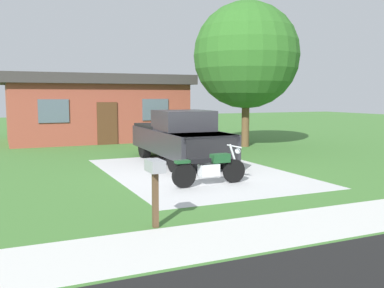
{
  "coord_description": "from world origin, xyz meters",
  "views": [
    {
      "loc": [
        -5.65,
        -12.39,
        2.42
      ],
      "look_at": [
        -0.13,
        0.03,
        0.9
      ],
      "focal_mm": 40.63,
      "sensor_mm": 36.0,
      "label": 1
    }
  ],
  "objects_px": {
    "shade_tree": "(246,55)",
    "motorcycle": "(210,168)",
    "pickup_truck": "(179,136)",
    "mailbox": "(155,175)",
    "neighbor_house": "(96,107)"
  },
  "relations": [
    {
      "from": "neighbor_house",
      "to": "pickup_truck",
      "type": "bearing_deg",
      "value": -83.46
    },
    {
      "from": "motorcycle",
      "to": "neighbor_house",
      "type": "distance_m",
      "value": 13.46
    },
    {
      "from": "motorcycle",
      "to": "pickup_truck",
      "type": "height_order",
      "value": "pickup_truck"
    },
    {
      "from": "motorcycle",
      "to": "pickup_truck",
      "type": "distance_m",
      "value": 4.21
    },
    {
      "from": "pickup_truck",
      "to": "mailbox",
      "type": "bearing_deg",
      "value": -115.41
    },
    {
      "from": "mailbox",
      "to": "shade_tree",
      "type": "height_order",
      "value": "shade_tree"
    },
    {
      "from": "shade_tree",
      "to": "motorcycle",
      "type": "bearing_deg",
      "value": -126.76
    },
    {
      "from": "mailbox",
      "to": "neighbor_house",
      "type": "bearing_deg",
      "value": 81.97
    },
    {
      "from": "shade_tree",
      "to": "pickup_truck",
      "type": "bearing_deg",
      "value": -145.41
    },
    {
      "from": "mailbox",
      "to": "neighbor_house",
      "type": "height_order",
      "value": "neighbor_house"
    },
    {
      "from": "motorcycle",
      "to": "mailbox",
      "type": "distance_m",
      "value": 4.0
    },
    {
      "from": "mailbox",
      "to": "pickup_truck",
      "type": "bearing_deg",
      "value": 64.59
    },
    {
      "from": "mailbox",
      "to": "shade_tree",
      "type": "relative_size",
      "value": 0.19
    },
    {
      "from": "mailbox",
      "to": "neighbor_house",
      "type": "distance_m",
      "value": 16.57
    },
    {
      "from": "motorcycle",
      "to": "shade_tree",
      "type": "xyz_separation_m",
      "value": [
        5.52,
        7.39,
        3.81
      ]
    }
  ]
}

